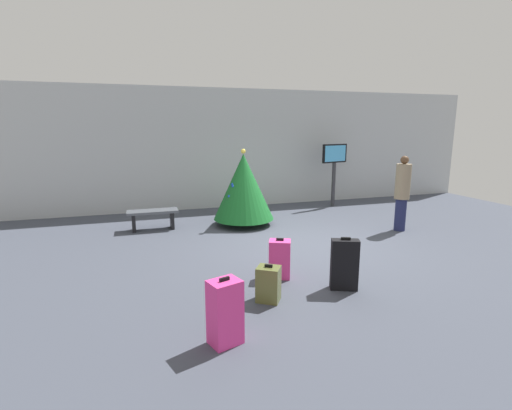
% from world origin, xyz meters
% --- Properties ---
extents(ground_plane, '(16.00, 16.00, 0.00)m').
position_xyz_m(ground_plane, '(0.00, 0.00, 0.00)').
color(ground_plane, '#424754').
extents(back_wall, '(16.00, 0.20, 3.59)m').
position_xyz_m(back_wall, '(0.00, 4.37, 1.80)').
color(back_wall, '#B7BCC1').
rests_on(back_wall, ground_plane).
extents(holiday_tree, '(1.52, 1.52, 1.93)m').
position_xyz_m(holiday_tree, '(-0.74, 2.00, 0.99)').
color(holiday_tree, '#4C3319').
rests_on(holiday_tree, ground_plane).
extents(flight_info_kiosk, '(0.93, 0.33, 1.94)m').
position_xyz_m(flight_info_kiosk, '(2.58, 3.40, 1.38)').
color(flight_info_kiosk, '#333338').
rests_on(flight_info_kiosk, ground_plane).
extents(waiting_bench, '(1.20, 0.44, 0.48)m').
position_xyz_m(waiting_bench, '(-2.97, 2.21, 0.35)').
color(waiting_bench, '#4C5159').
rests_on(waiting_bench, ground_plane).
extents(traveller_0, '(0.49, 0.49, 1.80)m').
position_xyz_m(traveller_0, '(2.71, 0.35, 0.95)').
color(traveller_0, '#1E234C').
rests_on(traveller_0, ground_plane).
extents(suitcase_0, '(0.45, 0.32, 0.83)m').
position_xyz_m(suitcase_0, '(-0.33, -2.22, 0.39)').
color(suitcase_0, black).
rests_on(suitcase_0, ground_plane).
extents(suitcase_1, '(0.42, 0.37, 0.80)m').
position_xyz_m(suitcase_1, '(-2.40, -3.12, 0.38)').
color(suitcase_1, '#E5388C').
rests_on(suitcase_1, ground_plane).
extents(suitcase_2, '(0.42, 0.38, 0.67)m').
position_xyz_m(suitcase_2, '(-1.11, -1.49, 0.32)').
color(suitcase_2, '#E5388C').
rests_on(suitcase_2, ground_plane).
extents(suitcase_3, '(0.42, 0.40, 0.55)m').
position_xyz_m(suitcase_3, '(-1.57, -2.25, 0.26)').
color(suitcase_3, '#59602D').
rests_on(suitcase_3, ground_plane).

